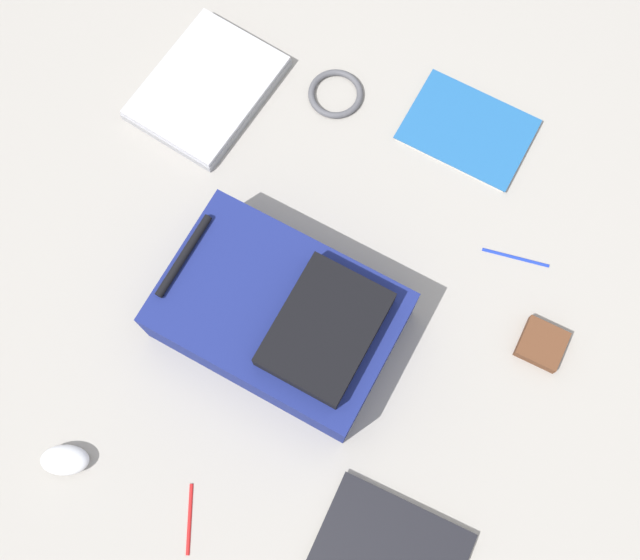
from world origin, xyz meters
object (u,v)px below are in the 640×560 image
(backpack, at_px, (283,317))
(pen_black, at_px, (189,519))
(book_manual, at_px, (468,130))
(book_comic, at_px, (390,552))
(earbud_pouch, at_px, (542,344))
(laptop, at_px, (207,88))
(computer_mouse, at_px, (65,460))
(pen_blue, at_px, (516,257))
(cable_coil, at_px, (336,94))

(backpack, height_order, pen_black, backpack)
(book_manual, height_order, book_comic, book_comic)
(book_manual, bearing_deg, earbud_pouch, -152.41)
(backpack, height_order, earbud_pouch, backpack)
(laptop, xyz_separation_m, pen_black, (-0.90, -0.22, -0.01))
(computer_mouse, relative_size, earbud_pouch, 1.07)
(laptop, xyz_separation_m, computer_mouse, (-0.85, 0.04, 0.00))
(book_manual, xyz_separation_m, pen_blue, (-0.27, -0.15, -0.00))
(laptop, distance_m, book_comic, 1.06)
(pen_black, bearing_deg, laptop, 13.79)
(book_manual, bearing_deg, computer_mouse, 144.57)
(laptop, height_order, pen_blue, laptop)
(cable_coil, height_order, earbud_pouch, earbud_pouch)
(backpack, bearing_deg, pen_blue, -59.60)
(book_comic, relative_size, cable_coil, 2.48)
(pen_blue, bearing_deg, book_manual, 29.59)
(book_manual, relative_size, cable_coil, 2.53)
(cable_coil, bearing_deg, earbud_pouch, -130.84)
(backpack, xyz_separation_m, book_manual, (0.53, -0.29, -0.07))
(laptop, distance_m, computer_mouse, 0.85)
(cable_coil, bearing_deg, backpack, -177.83)
(backpack, distance_m, book_manual, 0.60)
(computer_mouse, height_order, earbud_pouch, computer_mouse)
(computer_mouse, bearing_deg, book_manual, 132.01)
(cable_coil, relative_size, pen_black, 0.95)
(book_manual, distance_m, cable_coil, 0.31)
(book_manual, bearing_deg, backpack, 151.48)
(backpack, relative_size, earbud_pouch, 5.88)
(laptop, relative_size, pen_black, 2.97)
(laptop, relative_size, book_manual, 1.23)
(laptop, height_order, pen_black, laptop)
(pen_black, height_order, pen_blue, same)
(book_comic, bearing_deg, pen_black, 94.61)
(computer_mouse, height_order, pen_blue, computer_mouse)
(backpack, xyz_separation_m, cable_coil, (0.55, 0.02, -0.07))
(laptop, height_order, earbud_pouch, laptop)
(computer_mouse, bearing_deg, book_comic, 75.81)
(pen_blue, bearing_deg, backpack, 120.40)
(backpack, relative_size, laptop, 1.33)
(laptop, xyz_separation_m, cable_coil, (0.06, -0.28, -0.01))
(laptop, height_order, computer_mouse, computer_mouse)
(cable_coil, bearing_deg, book_manual, -93.96)
(pen_blue, height_order, earbud_pouch, earbud_pouch)
(pen_blue, bearing_deg, pen_black, 141.99)
(book_comic, xyz_separation_m, earbud_pouch, (0.46, -0.22, 0.00))
(pen_black, bearing_deg, book_comic, -85.39)
(backpack, bearing_deg, laptop, 31.93)
(book_manual, distance_m, book_comic, 0.91)
(laptop, height_order, book_comic, laptop)
(book_comic, bearing_deg, book_manual, 0.93)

